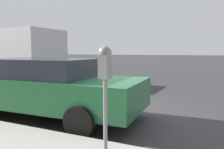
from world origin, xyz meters
TOP-DOWN VIEW (x-y plane):
  - ground_plane at (0.00, 0.00)m, footprint 220.00×220.00m
  - parking_meter at (-2.61, -0.85)m, footprint 0.21×0.19m
  - car_green at (-1.07, 1.63)m, footprint 2.27×5.02m

SIDE VIEW (x-z plane):
  - ground_plane at x=0.00m, z-range 0.00..0.00m
  - car_green at x=-1.07m, z-range 0.05..1.53m
  - parking_meter at x=-2.61m, z-range 0.57..2.16m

